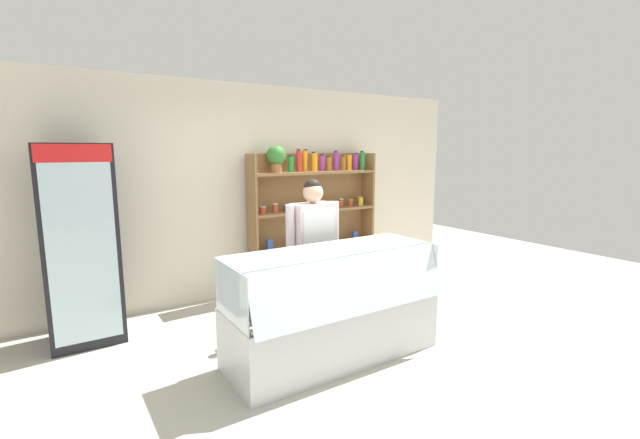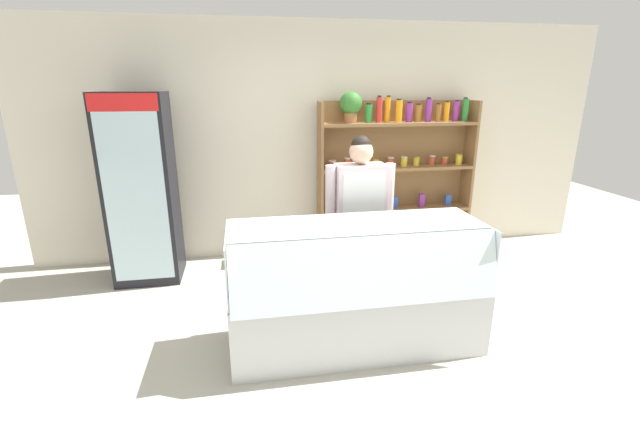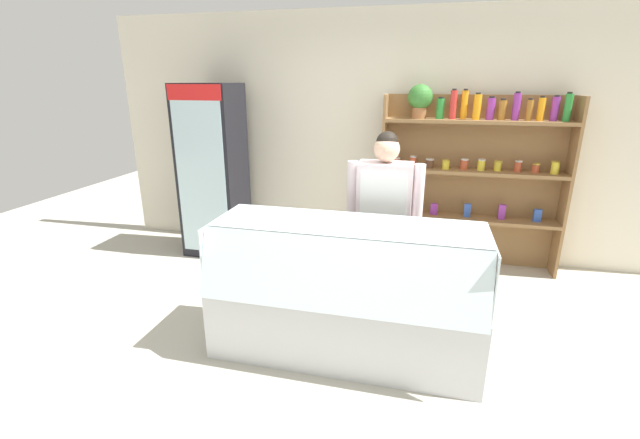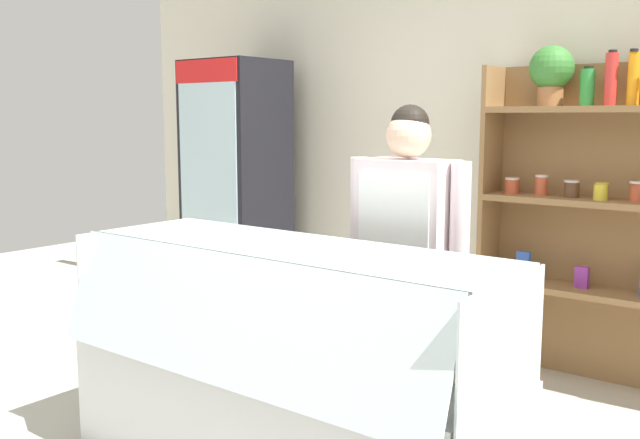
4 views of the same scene
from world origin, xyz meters
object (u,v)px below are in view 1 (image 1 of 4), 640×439
at_px(shop_clerk, 313,242).
at_px(drinks_fridge, 80,245).
at_px(deli_display_case, 333,324).
at_px(shelving_unit, 310,208).

bearing_deg(shop_clerk, drinks_fridge, 154.75).
bearing_deg(drinks_fridge, deli_display_case, -41.09).
relative_size(shelving_unit, deli_display_case, 1.00).
bearing_deg(shelving_unit, deli_display_case, -116.10).
bearing_deg(drinks_fridge, shelving_unit, 6.07).
bearing_deg(shelving_unit, shop_clerk, -120.33).
height_order(drinks_fridge, deli_display_case, drinks_fridge).
relative_size(deli_display_case, shop_clerk, 1.22).
bearing_deg(deli_display_case, drinks_fridge, 138.91).
bearing_deg(deli_display_case, shelving_unit, 63.90).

